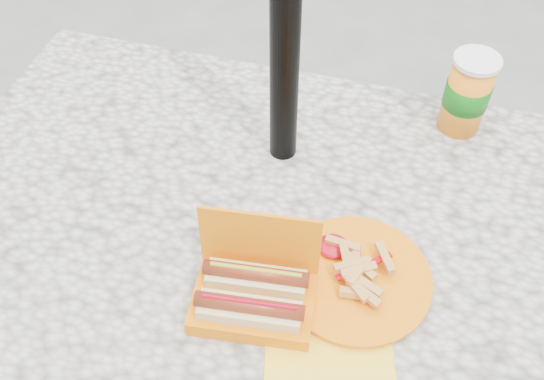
# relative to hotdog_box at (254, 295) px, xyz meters

# --- Properties ---
(picnic_table) EXTENTS (1.20, 0.80, 0.75)m
(picnic_table) POSITION_rel_hotdog_box_xyz_m (-0.04, 0.17, -0.14)
(picnic_table) COLOR beige
(picnic_table) RESTS_ON ground
(hotdog_box) EXTENTS (0.20, 0.15, 0.15)m
(hotdog_box) POSITION_rel_hotdog_box_xyz_m (0.00, 0.00, 0.00)
(hotdog_box) COLOR orange
(hotdog_box) RESTS_ON picnic_table
(fries_plate) EXTENTS (0.25, 0.34, 0.05)m
(fries_plate) POSITION_rel_hotdog_box_xyz_m (0.14, 0.08, -0.02)
(fries_plate) COLOR yellow
(fries_plate) RESTS_ON picnic_table
(soda_cup) EXTENTS (0.09, 0.09, 0.16)m
(soda_cup) POSITION_rel_hotdog_box_xyz_m (0.27, 0.49, 0.05)
(soda_cup) COLOR orange
(soda_cup) RESTS_ON picnic_table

